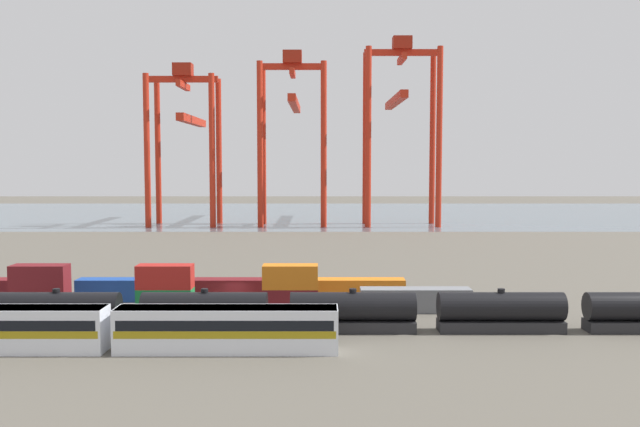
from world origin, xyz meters
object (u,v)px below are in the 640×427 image
at_px(gantry_crane_east, 403,114).
at_px(gantry_crane_west, 189,129).
at_px(gantry_crane_central, 296,120).
at_px(shipping_container_12, 356,290).
at_px(freight_tank_row, 355,312).
at_px(passenger_train, 114,327).
at_px(shipping_container_11, 244,290).

bearing_deg(gantry_crane_east, gantry_crane_west, -179.29).
bearing_deg(gantry_crane_central, shipping_container_12, -83.71).
distance_m(freight_tank_row, shipping_container_12, 14.88).
height_order(passenger_train, gantry_crane_central, gantry_crane_central).
height_order(gantry_crane_central, gantry_crane_east, gantry_crane_east).
distance_m(shipping_container_11, gantry_crane_west, 105.54).
relative_size(gantry_crane_west, gantry_crane_central, 0.93).
bearing_deg(shipping_container_12, shipping_container_11, 180.00).
distance_m(shipping_container_12, gantry_crane_east, 105.41).
bearing_deg(gantry_crane_west, gantry_crane_central, 2.18).
bearing_deg(passenger_train, gantry_crane_east, 72.23).
bearing_deg(gantry_crane_west, passenger_train, -82.01).
distance_m(passenger_train, shipping_container_12, 31.16).
relative_size(shipping_container_11, gantry_crane_central, 0.27).
bearing_deg(shipping_container_11, shipping_container_12, 0.00).
relative_size(shipping_container_12, gantry_crane_east, 0.25).
bearing_deg(passenger_train, gantry_crane_west, 97.99).
bearing_deg(gantry_crane_east, passenger_train, -107.77).
relative_size(passenger_train, freight_tank_row, 0.57).
height_order(shipping_container_11, gantry_crane_central, gantry_crane_central).
distance_m(gantry_crane_central, gantry_crane_east, 28.14).
bearing_deg(gantry_crane_east, shipping_container_11, -106.86).
relative_size(shipping_container_12, gantry_crane_west, 0.29).
distance_m(shipping_container_12, gantry_crane_west, 109.58).
bearing_deg(freight_tank_row, passenger_train, -161.65).
bearing_deg(gantry_crane_west, shipping_container_11, -75.47).
height_order(passenger_train, shipping_container_11, passenger_train).
xyz_separation_m(shipping_container_11, gantry_crane_central, (2.28, 100.61, 26.18)).
xyz_separation_m(passenger_train, gantry_crane_central, (11.05, 122.52, 25.34)).
xyz_separation_m(freight_tank_row, gantry_crane_east, (17.83, 115.08, 27.17)).
xyz_separation_m(shipping_container_12, gantry_crane_east, (17.00, 100.24, 27.83)).
xyz_separation_m(freight_tank_row, gantry_crane_west, (-38.35, 114.39, 23.07)).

